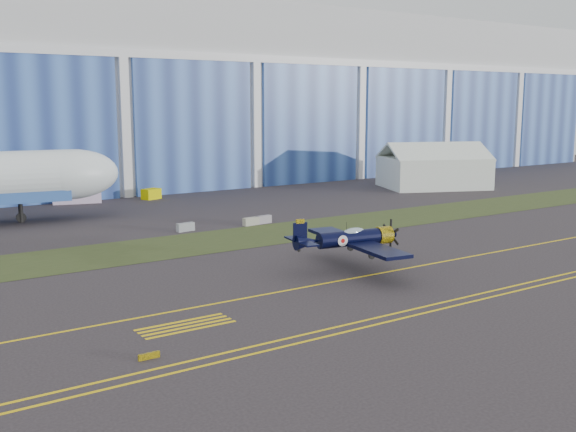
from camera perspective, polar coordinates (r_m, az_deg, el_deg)
ground at (r=58.28m, az=4.04°, el=-3.94°), size 260.00×260.00×0.00m
grass_median at (r=69.59m, az=-3.06°, el=-1.70°), size 260.00×10.00×0.02m
hangar at (r=121.56m, az=-17.47°, el=9.74°), size 220.00×45.70×30.00m
taxiway_centreline at (r=54.55m, az=7.29°, el=-4.92°), size 200.00×0.20×0.02m
edge_line_near at (r=48.09m, az=14.81°, el=-7.14°), size 80.00×0.20×0.02m
edge_line_far at (r=48.72m, az=13.92°, el=-6.89°), size 80.00×0.20×0.02m
hold_short_ladder at (r=42.48m, az=-8.66°, el=-9.16°), size 6.00×2.40×0.02m
guard_board_left at (r=37.56m, az=-11.69°, el=-11.52°), size 1.20×0.15×0.35m
warbird at (r=55.11m, az=5.23°, el=-1.90°), size 12.44×14.26×3.79m
tent at (r=112.11m, az=12.22°, el=4.27°), size 19.23×16.86×7.44m
shipping_container at (r=97.08m, az=-17.45°, el=1.87°), size 6.82×4.13×2.76m
tug at (r=98.39m, az=-11.51°, el=1.85°), size 2.96×2.40×1.50m
gse_box at (r=131.15m, az=13.38°, el=3.67°), size 2.88×1.92×1.59m
barrier_a at (r=72.95m, az=-8.67°, el=-0.94°), size 2.06×0.84×0.90m
barrier_b at (r=76.82m, az=-2.11°, el=-0.31°), size 2.05×0.78×0.90m
barrier_c at (r=75.73m, az=-3.14°, el=-0.46°), size 2.06×0.86×0.90m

